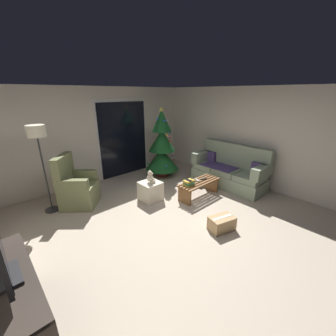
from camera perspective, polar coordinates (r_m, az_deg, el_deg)
name	(u,v)px	position (r m, az deg, el deg)	size (l,w,h in m)	color
ground_plane	(177,224)	(4.13, 2.55, -14.93)	(7.00, 7.00, 0.00)	#B2A38E
wall_back	(98,136)	(6.06, -18.35, 8.28)	(5.72, 0.12, 2.50)	beige
wall_right	(258,138)	(5.90, 23.01, 7.43)	(0.12, 6.00, 2.50)	beige
patio_door_frame	(123,138)	(6.36, -11.91, 7.96)	(1.60, 0.02, 2.20)	silver
patio_door_glass	(124,140)	(6.35, -11.80, 7.50)	(1.50, 0.02, 2.10)	black
couch	(229,170)	(5.83, 16.21, -0.64)	(0.79, 1.94, 1.08)	gray
coffee_table	(199,186)	(5.06, 8.32, -4.92)	(1.10, 0.40, 0.39)	brown
remote_silver	(197,180)	(5.05, 7.85, -3.25)	(0.04, 0.16, 0.02)	#ADADB2
remote_black	(204,179)	(5.14, 9.58, -2.92)	(0.04, 0.16, 0.02)	black
book_stack	(189,183)	(4.77, 5.61, -3.97)	(0.26, 0.21, 0.11)	#B79333
cell_phone	(189,180)	(4.76, 5.59, -3.29)	(0.07, 0.14, 0.01)	black
christmas_tree	(162,147)	(6.08, -1.66, 5.73)	(0.95, 0.95, 1.99)	#4C1E19
armchair	(77,188)	(5.00, -23.37, -4.95)	(0.97, 0.97, 1.13)	olive
floor_lamp	(38,140)	(4.69, -31.62, 6.44)	(0.32, 0.32, 1.78)	#2D2D30
media_shelf	(16,314)	(2.85, -35.75, -29.31)	(0.40, 1.40, 0.75)	black
television	(0,249)	(2.45, -38.53, -16.75)	(0.20, 0.84, 0.61)	black
ottoman	(150,191)	(4.89, -4.74, -6.19)	(0.44, 0.44, 0.43)	beige
teddy_bear_cream	(151,177)	(4.76, -4.72, -2.52)	(0.22, 0.21, 0.29)	beige
cardboard_box_taped_mid_floor	(222,223)	(4.06, 14.23, -14.21)	(0.51, 0.40, 0.25)	tan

